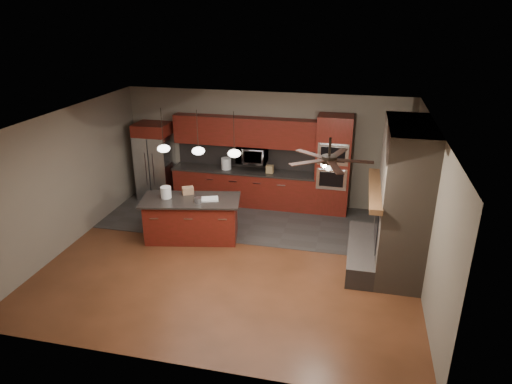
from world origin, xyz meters
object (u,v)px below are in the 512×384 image
(counter_bucket, at_px, (226,163))
(paint_can, at_px, (198,200))
(cardboard_box, at_px, (188,190))
(paint_tray, at_px, (210,199))
(oven_tower, at_px, (333,165))
(kitchen_island, at_px, (192,219))
(counter_box, at_px, (270,169))
(microwave, at_px, (252,155))
(white_bucket, at_px, (166,192))
(refrigerator, at_px, (155,161))

(counter_bucket, bearing_deg, paint_can, -88.90)
(cardboard_box, bearing_deg, paint_tray, -50.58)
(oven_tower, relative_size, kitchen_island, 1.09)
(counter_bucket, bearing_deg, counter_box, -2.56)
(microwave, distance_m, paint_can, 2.36)
(microwave, xyz_separation_m, white_bucket, (-1.35, -2.17, -0.26))
(microwave, distance_m, refrigerator, 2.55)
(cardboard_box, xyz_separation_m, counter_box, (1.45, 1.76, 0.00))
(paint_can, height_order, counter_box, counter_box)
(white_bucket, bearing_deg, oven_tower, 32.42)
(kitchen_island, bearing_deg, white_bucket, 172.97)
(counter_box, bearing_deg, counter_bucket, -178.51)
(counter_bucket, distance_m, counter_box, 1.12)
(kitchen_island, xyz_separation_m, counter_bucket, (0.18, 2.08, 0.58))
(kitchen_island, relative_size, paint_can, 13.95)
(oven_tower, distance_m, kitchen_island, 3.56)
(microwave, bearing_deg, oven_tower, -1.66)
(kitchen_island, distance_m, counter_box, 2.46)
(white_bucket, distance_m, counter_box, 2.75)
(refrigerator, xyz_separation_m, paint_can, (1.92, -2.13, -0.02))
(kitchen_island, relative_size, paint_tray, 6.28)
(paint_tray, bearing_deg, oven_tower, 20.39)
(cardboard_box, relative_size, counter_box, 1.24)
(oven_tower, height_order, paint_can, oven_tower)
(oven_tower, height_order, microwave, oven_tower)
(oven_tower, height_order, paint_tray, oven_tower)
(refrigerator, distance_m, white_bucket, 2.35)
(cardboard_box, bearing_deg, oven_tower, 1.95)
(microwave, distance_m, counter_box, 0.57)
(refrigerator, xyz_separation_m, white_bucket, (1.18, -2.04, 0.05))
(white_bucket, xyz_separation_m, counter_bucket, (0.70, 2.12, -0.00))
(cardboard_box, bearing_deg, kitchen_island, -89.29)
(microwave, height_order, cardboard_box, microwave)
(microwave, height_order, counter_box, microwave)
(paint_can, distance_m, counter_box, 2.41)
(kitchen_island, distance_m, white_bucket, 0.78)
(kitchen_island, bearing_deg, cardboard_box, 108.78)
(microwave, relative_size, refrigerator, 0.37)
(refrigerator, height_order, white_bucket, refrigerator)
(oven_tower, xyz_separation_m, kitchen_island, (-2.80, -2.07, -0.73))
(white_bucket, bearing_deg, paint_can, -7.01)
(paint_tray, bearing_deg, paint_can, -154.81)
(paint_tray, distance_m, cardboard_box, 0.61)
(oven_tower, bearing_deg, paint_can, -139.51)
(microwave, bearing_deg, white_bucket, -121.88)
(refrigerator, height_order, cardboard_box, refrigerator)
(microwave, distance_m, counter_bucket, 0.70)
(counter_bucket, height_order, counter_box, counter_bucket)
(paint_can, distance_m, cardboard_box, 0.55)
(cardboard_box, height_order, counter_bucket, counter_bucket)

